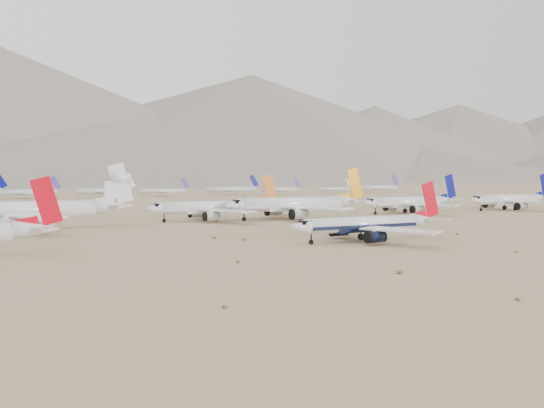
% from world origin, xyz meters
% --- Properties ---
extents(ground, '(7000.00, 7000.00, 0.00)m').
position_xyz_m(ground, '(0.00, 0.00, 0.00)').
color(ground, '#957557').
rests_on(ground, ground).
extents(main_airliner, '(39.99, 39.06, 14.11)m').
position_xyz_m(main_airliner, '(-4.09, 0.99, 3.88)').
color(main_airliner, white).
rests_on(main_airliner, ground).
extents(row2_navy_widebody, '(45.84, 44.83, 16.31)m').
position_xyz_m(row2_navy_widebody, '(67.55, 69.59, 4.55)').
color(row2_navy_widebody, white).
rests_on(row2_navy_widebody, ground).
extents(row2_gold_tail, '(52.51, 51.35, 18.70)m').
position_xyz_m(row2_gold_tail, '(11.33, 64.31, 5.23)').
color(row2_gold_tail, white).
rests_on(row2_gold_tail, ground).
extents(row2_orange_tail, '(44.99, 44.02, 16.05)m').
position_xyz_m(row2_orange_tail, '(-17.44, 70.98, 4.50)').
color(row2_orange_tail, white).
rests_on(row2_orange_tail, ground).
extents(row2_white_trijet, '(55.13, 53.88, 19.54)m').
position_xyz_m(row2_white_trijet, '(-75.11, 65.22, 5.66)').
color(row2_white_trijet, white).
rests_on(row2_white_trijet, ground).
extents(row2_blue_far, '(47.48, 46.43, 16.87)m').
position_xyz_m(row2_blue_far, '(122.84, 66.58, 4.70)').
color(row2_blue_far, white).
rests_on(row2_blue_far, ground).
extents(distant_storage_row, '(520.68, 48.74, 16.02)m').
position_xyz_m(distant_storage_row, '(-16.79, 300.89, 4.46)').
color(distant_storage_row, silver).
rests_on(distant_storage_row, ground).
extents(mountain_range, '(7354.00, 3024.00, 470.00)m').
position_xyz_m(mountain_range, '(70.18, 1648.01, 190.32)').
color(mountain_range, slate).
rests_on(mountain_range, ground).
extents(foothills, '(4637.50, 1395.00, 155.00)m').
position_xyz_m(foothills, '(526.68, 1100.00, 67.15)').
color(foothills, slate).
rests_on(foothills, ground).
extents(desert_scrub, '(261.14, 121.67, 0.63)m').
position_xyz_m(desert_scrub, '(-2.50, -27.37, 0.29)').
color(desert_scrub, brown).
rests_on(desert_scrub, ground).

